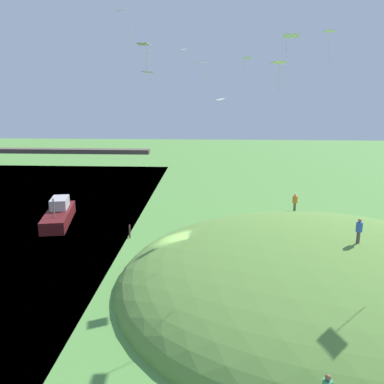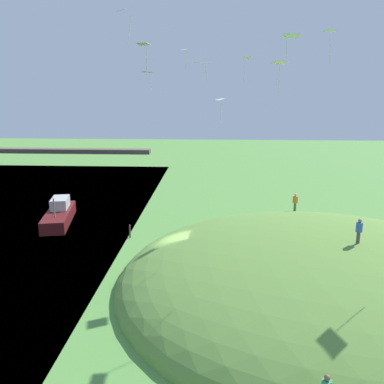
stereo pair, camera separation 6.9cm
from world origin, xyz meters
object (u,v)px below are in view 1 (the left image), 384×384
at_px(kite_8, 278,65).
at_px(kite_14, 220,102).
at_px(kite_3, 144,47).
at_px(kite_10, 247,60).
at_px(kite_1, 291,37).
at_px(kite_11, 203,64).
at_px(boat_on_lake, 59,214).
at_px(kite_7, 279,64).
at_px(mooring_post, 130,231).
at_px(kite_5, 148,73).
at_px(kite_0, 184,52).
at_px(kite_4, 330,33).
at_px(person_watching_kites, 295,200).
at_px(kite_13, 125,11).
at_px(person_on_hilltop, 359,228).

height_order(kite_8, kite_14, kite_8).
distance_m(kite_3, kite_10, 9.51).
relative_size(kite_3, kite_10, 1.10).
relative_size(kite_1, kite_11, 1.17).
bearing_deg(kite_11, kite_8, 59.25).
height_order(boat_on_lake, kite_7, kite_7).
height_order(kite_7, kite_14, kite_7).
relative_size(kite_3, kite_8, 1.04).
xyz_separation_m(kite_7, kite_10, (-2.33, 1.10, 0.34)).
distance_m(kite_1, kite_3, 8.95).
height_order(kite_7, kite_11, kite_7).
height_order(kite_7, mooring_post, kite_7).
bearing_deg(kite_5, kite_11, -36.61).
relative_size(kite_14, mooring_post, 1.07).
bearing_deg(kite_11, kite_0, 100.07).
relative_size(kite_8, kite_10, 1.06).
height_order(kite_7, kite_8, kite_8).
xyz_separation_m(boat_on_lake, kite_1, (19.98, -12.48, 15.27)).
xyz_separation_m(kite_4, kite_7, (-2.68, 3.28, -1.70)).
relative_size(person_watching_kites, kite_4, 0.78).
bearing_deg(kite_13, kite_0, 75.95).
distance_m(boat_on_lake, kite_13, 22.88).
bearing_deg(person_on_hilltop, kite_7, -91.32).
bearing_deg(mooring_post, kite_14, -55.68).
bearing_deg(mooring_post, kite_4, -20.65).
distance_m(person_watching_kites, mooring_post, 15.43).
bearing_deg(person_on_hilltop, boat_on_lake, -64.15).
distance_m(kite_4, kite_14, 10.11).
relative_size(kite_0, kite_1, 1.36).
xyz_separation_m(kite_7, kite_13, (-10.37, -5.36, 2.79)).
bearing_deg(kite_3, kite_13, 177.32).
bearing_deg(person_on_hilltop, kite_8, -108.83).
xyz_separation_m(boat_on_lake, kite_4, (23.00, -9.74, 15.79)).
height_order(boat_on_lake, kite_0, kite_0).
height_order(kite_4, kite_13, kite_13).
bearing_deg(kite_11, kite_10, 62.50).
height_order(kite_1, kite_7, kite_1).
distance_m(boat_on_lake, person_on_hilltop, 28.36).
bearing_deg(kite_4, kite_1, -137.74).
bearing_deg(kite_1, kite_10, 105.61).
bearing_deg(kite_4, kite_11, -167.14).
bearing_deg(kite_8, person_on_hilltop, -72.20).
xyz_separation_m(kite_3, kite_14, (4.74, -3.59, -3.23)).
height_order(kite_11, kite_13, kite_13).
relative_size(kite_1, kite_14, 1.02).
distance_m(kite_13, mooring_post, 18.83).
relative_size(person_watching_kites, kite_14, 1.27).
relative_size(person_on_hilltop, kite_7, 0.71).
xyz_separation_m(kite_11, kite_13, (-4.78, -0.19, 3.07)).
bearing_deg(boat_on_lake, kite_3, -148.04).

